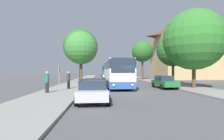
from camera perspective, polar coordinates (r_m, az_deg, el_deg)
name	(u,v)px	position (r m, az deg, el deg)	size (l,w,h in m)	color
ground_plane	(132,91)	(18.04, 6.66, -6.78)	(300.00, 300.00, 0.00)	#4C4C4F
sidewalk_left	(63,91)	(18.13, -15.80, -6.50)	(4.00, 120.00, 0.15)	gray
sidewalk_right	(198,90)	(20.50, 26.39, -5.76)	(4.00, 120.00, 0.15)	gray
building_right_background	(187,50)	(49.91, 23.37, 6.03)	(15.73, 13.47, 15.01)	tan
bus_front	(116,73)	(22.31, 1.40, -0.93)	(3.10, 11.36, 3.35)	#2D519E
bus_middle	(111,72)	(36.99, -0.25, -0.76)	(2.77, 10.24, 3.24)	#238942
bus_rear	(106,72)	(52.27, -1.81, -0.50)	(2.93, 11.04, 3.45)	silver
parked_car_left_curb	(93,91)	(11.46, -6.30, -6.75)	(2.12, 3.97, 1.44)	#B7B7BC
parked_car_right_near	(164,82)	(21.30, 16.71, -3.69)	(2.04, 4.35, 1.49)	#236B38
parked_car_right_far	(126,75)	(48.87, 4.57, -1.76)	(1.99, 4.60, 1.47)	silver
bus_stop_sign	(59,75)	(17.35, -16.84, -1.52)	(0.08, 0.45, 2.43)	gray
pedestrian_waiting_near	(47,82)	(16.19, -20.46, -3.63)	(0.36, 0.36, 1.85)	#23232D
pedestrian_waiting_far	(69,80)	(19.13, -14.01, -3.15)	(0.36, 0.36, 1.83)	#23232D
tree_left_near	(81,48)	(28.71, -10.02, 7.09)	(5.29, 5.29, 8.23)	#513D23
tree_left_far	(80,46)	(34.23, -10.25, 7.58)	(6.56, 6.56, 9.86)	brown
tree_right_near	(173,50)	(28.94, 19.29, 6.07)	(5.01, 5.01, 7.60)	brown
tree_right_mid	(194,40)	(21.88, 25.13, 8.91)	(6.78, 6.78, 8.77)	#513D23
tree_right_far	(142,52)	(38.75, 9.92, 5.96)	(4.60, 4.60, 8.43)	#513D23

